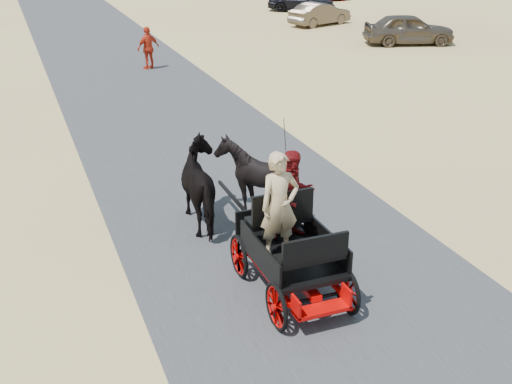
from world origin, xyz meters
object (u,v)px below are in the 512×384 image
object	(u,v)px
car_b	(320,14)
car_c	(301,1)
horse_right	(256,179)
car_a	(409,29)
pedestrian	(148,48)
carriage	(290,273)
horse_left	(206,186)

from	to	relation	value
car_b	car_c	world-z (taller)	car_c
horse_right	car_a	size ratio (longest dim) A/B	0.39
car_c	pedestrian	bearing A→B (deg)	168.99
carriage	car_c	bearing A→B (deg)	64.63
carriage	car_b	xyz separation A→B (m)	(13.15, 25.21, 0.27)
carriage	car_b	world-z (taller)	car_b
horse_right	horse_left	bearing A→B (deg)	0.00
pedestrian	car_b	xyz separation A→B (m)	(11.61, 7.56, -0.23)
horse_right	car_b	xyz separation A→B (m)	(12.60, 22.21, -0.22)
horse_left	carriage	bearing A→B (deg)	100.39
carriage	horse_right	distance (m)	3.09
car_c	carriage	bearing A→B (deg)	-171.50
carriage	pedestrian	size ratio (longest dim) A/B	1.39
car_a	car_b	size ratio (longest dim) A/B	1.13
horse_left	car_a	xyz separation A→B (m)	(15.11, 15.38, -0.11)
horse_left	car_c	xyz separation A→B (m)	(15.12, 27.73, -0.21)
horse_left	pedestrian	bearing A→B (deg)	-98.14
pedestrian	car_a	bearing A→B (deg)	162.47
car_a	pedestrian	bearing A→B (deg)	110.32
carriage	horse_left	xyz separation A→B (m)	(-0.55, 3.00, 0.49)
car_c	horse_right	bearing A→B (deg)	-172.95
car_a	car_c	size ratio (longest dim) A/B	0.99
car_b	car_c	xyz separation A→B (m)	(1.42, 5.52, 0.00)
car_b	carriage	bearing A→B (deg)	133.67
pedestrian	car_c	size ratio (longest dim) A/B	0.39
carriage	horse_right	bearing A→B (deg)	79.61
pedestrian	carriage	bearing A→B (deg)	64.28
horse_right	car_c	size ratio (longest dim) A/B	0.39
pedestrian	car_b	bearing A→B (deg)	-167.63
carriage	horse_left	size ratio (longest dim) A/B	1.20
horse_right	car_c	world-z (taller)	horse_right
pedestrian	car_b	distance (m)	13.85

